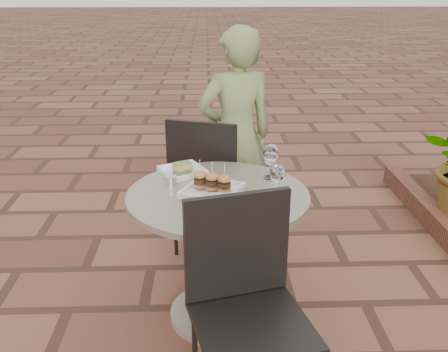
{
  "coord_description": "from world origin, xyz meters",
  "views": [
    {
      "loc": [
        -0.05,
        -2.32,
        1.72
      ],
      "look_at": [
        0.03,
        -0.08,
        0.82
      ],
      "focal_mm": 40.0,
      "sensor_mm": 36.0,
      "label": 1
    }
  ],
  "objects_px": {
    "chair_near": "(245,291)",
    "diner": "(236,137)",
    "plate_salmon": "(183,170)",
    "plate_sliders": "(212,186)",
    "chair_far": "(207,176)",
    "cafe_table": "(218,237)",
    "plate_tuna": "(236,204)"
  },
  "relations": [
    {
      "from": "chair_near",
      "to": "diner",
      "type": "bearing_deg",
      "value": 73.6
    },
    {
      "from": "plate_salmon",
      "to": "plate_sliders",
      "type": "relative_size",
      "value": 0.85
    },
    {
      "from": "chair_far",
      "to": "plate_sliders",
      "type": "xyz_separation_m",
      "value": [
        0.02,
        -0.68,
        0.22
      ]
    },
    {
      "from": "cafe_table",
      "to": "chair_far",
      "type": "xyz_separation_m",
      "value": [
        -0.05,
        0.68,
        0.07
      ]
    },
    {
      "from": "cafe_table",
      "to": "plate_tuna",
      "type": "relative_size",
      "value": 3.72
    },
    {
      "from": "plate_sliders",
      "to": "diner",
      "type": "bearing_deg",
      "value": 79.77
    },
    {
      "from": "plate_salmon",
      "to": "plate_tuna",
      "type": "relative_size",
      "value": 1.19
    },
    {
      "from": "chair_far",
      "to": "plate_salmon",
      "type": "xyz_separation_m",
      "value": [
        -0.13,
        -0.41,
        0.2
      ]
    },
    {
      "from": "chair_near",
      "to": "plate_sliders",
      "type": "bearing_deg",
      "value": 87.59
    },
    {
      "from": "plate_salmon",
      "to": "plate_sliders",
      "type": "bearing_deg",
      "value": -60.55
    },
    {
      "from": "chair_far",
      "to": "chair_near",
      "type": "bearing_deg",
      "value": 115.78
    },
    {
      "from": "chair_near",
      "to": "plate_salmon",
      "type": "relative_size",
      "value": 3.22
    },
    {
      "from": "cafe_table",
      "to": "chair_near",
      "type": "xyz_separation_m",
      "value": [
        0.09,
        -0.57,
        0.07
      ]
    },
    {
      "from": "chair_far",
      "to": "plate_sliders",
      "type": "height_order",
      "value": "chair_far"
    },
    {
      "from": "chair_near",
      "to": "plate_tuna",
      "type": "distance_m",
      "value": 0.45
    },
    {
      "from": "diner",
      "to": "plate_tuna",
      "type": "distance_m",
      "value": 1.11
    },
    {
      "from": "diner",
      "to": "chair_far",
      "type": "bearing_deg",
      "value": 36.07
    },
    {
      "from": "diner",
      "to": "plate_salmon",
      "type": "distance_m",
      "value": 0.74
    },
    {
      "from": "diner",
      "to": "plate_salmon",
      "type": "relative_size",
      "value": 5.02
    },
    {
      "from": "diner",
      "to": "plate_tuna",
      "type": "xyz_separation_m",
      "value": [
        -0.06,
        -1.11,
        0.02
      ]
    },
    {
      "from": "chair_near",
      "to": "plate_salmon",
      "type": "height_order",
      "value": "chair_near"
    },
    {
      "from": "cafe_table",
      "to": "plate_salmon",
      "type": "bearing_deg",
      "value": 123.53
    },
    {
      "from": "diner",
      "to": "plate_tuna",
      "type": "height_order",
      "value": "diner"
    },
    {
      "from": "chair_far",
      "to": "plate_sliders",
      "type": "relative_size",
      "value": 2.74
    },
    {
      "from": "plate_sliders",
      "to": "plate_tuna",
      "type": "distance_m",
      "value": 0.2
    },
    {
      "from": "cafe_table",
      "to": "diner",
      "type": "relative_size",
      "value": 0.62
    },
    {
      "from": "plate_sliders",
      "to": "cafe_table",
      "type": "bearing_deg",
      "value": -2.1
    },
    {
      "from": "chair_near",
      "to": "plate_sliders",
      "type": "distance_m",
      "value": 0.62
    },
    {
      "from": "plate_salmon",
      "to": "diner",
      "type": "bearing_deg",
      "value": 63.96
    },
    {
      "from": "chair_far",
      "to": "diner",
      "type": "height_order",
      "value": "diner"
    },
    {
      "from": "diner",
      "to": "plate_salmon",
      "type": "bearing_deg",
      "value": 46.5
    },
    {
      "from": "diner",
      "to": "cafe_table",
      "type": "bearing_deg",
      "value": 63.97
    }
  ]
}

